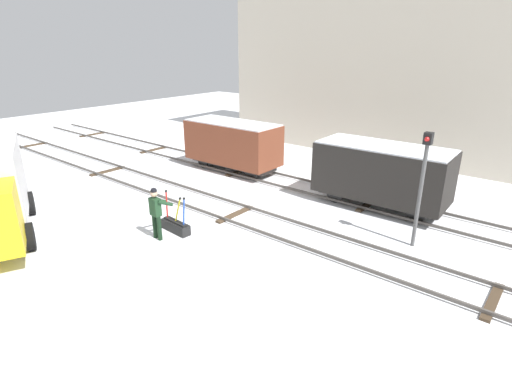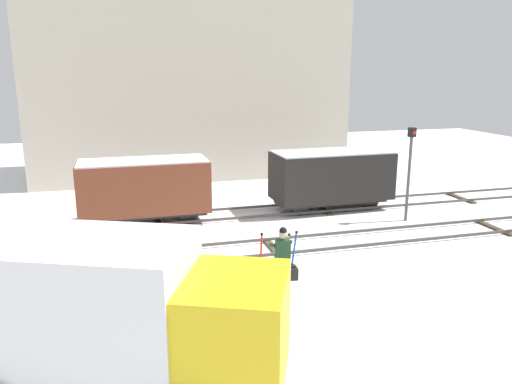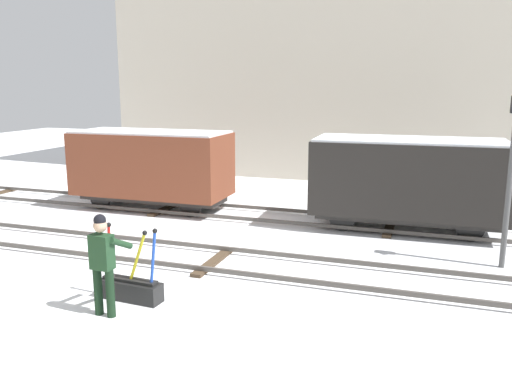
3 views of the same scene
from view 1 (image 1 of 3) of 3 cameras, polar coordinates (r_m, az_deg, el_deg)
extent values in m
plane|color=white|center=(15.48, -2.96, -3.30)|extent=(60.00, 60.00, 0.00)
cube|color=#4C4742|center=(14.95, -4.82, -3.70)|extent=(44.00, 0.07, 0.10)
cube|color=#4C4742|center=(15.92, -1.24, -2.07)|extent=(44.00, 0.07, 0.10)
cube|color=#423323|center=(29.76, -29.21, 5.81)|extent=(0.24, 1.94, 0.08)
cube|color=#423323|center=(22.02, -20.28, 2.81)|extent=(0.24, 1.94, 0.08)
cube|color=#423323|center=(15.46, -2.96, -3.17)|extent=(0.24, 1.94, 0.08)
cube|color=#423323|center=(12.18, 30.55, -13.22)|extent=(0.24, 1.94, 0.08)
cube|color=#4C4742|center=(18.01, 4.55, 0.58)|extent=(44.00, 0.07, 0.10)
cube|color=#4C4742|center=(19.15, 7.01, 1.70)|extent=(44.00, 0.07, 0.10)
cube|color=#423323|center=(31.50, -22.13, 7.58)|extent=(0.24, 1.94, 0.08)
cube|color=#423323|center=(25.68, -14.29, 5.83)|extent=(0.24, 1.94, 0.08)
cube|color=#423323|center=(20.63, -2.36, 2.95)|extent=(0.24, 1.94, 0.08)
cube|color=#423323|center=(17.06, 15.69, -1.62)|extent=(0.24, 1.94, 0.08)
cube|color=black|center=(14.36, -11.31, -4.86)|extent=(1.26, 0.44, 0.36)
cube|color=black|center=(14.28, -11.37, -4.10)|extent=(1.13, 0.27, 0.06)
cylinder|color=red|center=(14.42, -12.54, -1.80)|extent=(0.10, 0.06, 1.05)
sphere|color=black|center=(14.22, -12.65, 0.14)|extent=(0.09, 0.09, 0.09)
cylinder|color=yellow|center=(13.96, -11.05, -2.60)|extent=(0.43, 0.08, 1.00)
sphere|color=black|center=(13.63, -10.72, -0.91)|extent=(0.09, 0.09, 0.09)
cylinder|color=#1E47B7|center=(13.69, -10.20, -2.87)|extent=(0.18, 0.07, 1.05)
sphere|color=black|center=(13.45, -10.18, -0.90)|extent=(0.09, 0.09, 0.09)
cylinder|color=black|center=(13.99, -14.15, -4.68)|extent=(0.15, 0.15, 0.86)
cylinder|color=black|center=(13.79, -13.55, -5.01)|extent=(0.15, 0.15, 0.86)
cube|color=#1E3D23|center=(13.60, -14.11, -2.04)|extent=(0.40, 0.26, 0.61)
sphere|color=tan|center=(13.44, -14.27, -0.23)|extent=(0.23, 0.23, 0.23)
sphere|color=black|center=(13.40, -14.31, 0.16)|extent=(0.21, 0.21, 0.21)
cylinder|color=#1E3D23|center=(13.88, -13.68, -1.26)|extent=(0.15, 0.58, 0.28)
cylinder|color=#1E3D23|center=(13.53, -12.75, -1.58)|extent=(0.15, 0.57, 0.35)
cylinder|color=black|center=(14.68, -29.41, -5.53)|extent=(0.93, 0.59, 0.90)
cylinder|color=black|center=(17.67, -29.36, -1.38)|extent=(0.93, 0.59, 0.90)
cylinder|color=#4C4C4C|center=(13.54, 22.17, -0.69)|extent=(0.12, 0.12, 3.38)
cube|color=black|center=(13.04, 23.25, 6.99)|extent=(0.24, 0.24, 0.36)
sphere|color=red|center=(12.92, 23.08, 6.90)|extent=(0.14, 0.14, 0.14)
cube|color=beige|center=(26.88, 17.55, 19.23)|extent=(17.19, 6.88, 12.18)
cube|color=#2D2B28|center=(20.82, -3.30, 4.13)|extent=(4.72, 1.29, 0.20)
cube|color=brown|center=(20.54, -3.36, 7.03)|extent=(4.97, 2.11, 1.97)
cube|color=silver|center=(20.33, -3.41, 9.81)|extent=(4.87, 2.03, 0.06)
cylinder|color=black|center=(21.52, -7.51, 4.39)|extent=(0.70, 0.11, 0.70)
cylinder|color=black|center=(22.28, -5.44, 5.03)|extent=(0.70, 0.11, 0.70)
cylinder|color=black|center=(19.42, -0.84, 2.81)|extent=(0.70, 0.11, 0.70)
cylinder|color=black|center=(20.27, 1.18, 3.56)|extent=(0.70, 0.11, 0.70)
cube|color=#2D2B28|center=(16.80, 17.03, -0.79)|extent=(4.83, 1.42, 0.20)
cube|color=black|center=(16.46, 17.41, 2.75)|extent=(5.10, 2.29, 1.98)
cube|color=silver|center=(16.19, 17.79, 6.19)|extent=(5.00, 2.20, 0.06)
cylinder|color=black|center=(16.90, 11.11, -0.31)|extent=(0.70, 0.12, 0.70)
cylinder|color=black|center=(17.91, 12.85, 0.75)|extent=(0.70, 0.12, 0.70)
cylinder|color=black|center=(15.84, 21.72, -2.86)|extent=(0.70, 0.12, 0.70)
cylinder|color=black|center=(16.92, 22.90, -1.57)|extent=(0.70, 0.12, 0.70)
camera|label=2|loc=(14.91, -68.96, 6.00)|focal=34.58mm
camera|label=3|loc=(5.50, -44.50, -10.07)|focal=36.66mm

